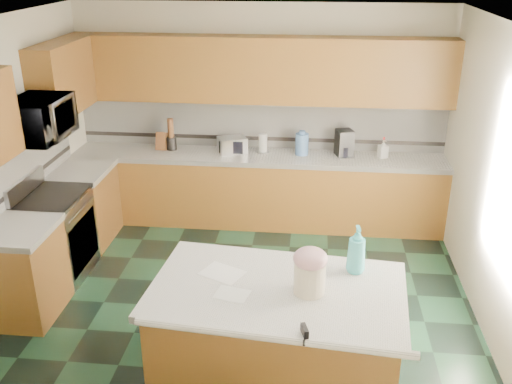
# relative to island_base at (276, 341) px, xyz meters

# --- Properties ---
(floor) EXTENTS (4.60, 4.60, 0.00)m
(floor) POSITION_rel_island_base_xyz_m (-0.45, 0.99, -0.43)
(floor) COLOR black
(floor) RESTS_ON ground
(ceiling) EXTENTS (4.60, 4.60, 0.00)m
(ceiling) POSITION_rel_island_base_xyz_m (-0.45, 0.99, 2.27)
(ceiling) COLOR white
(ceiling) RESTS_ON ground
(wall_back) EXTENTS (4.60, 0.04, 2.70)m
(wall_back) POSITION_rel_island_base_xyz_m (-0.45, 3.31, 0.92)
(wall_back) COLOR white
(wall_back) RESTS_ON ground
(wall_front) EXTENTS (4.60, 0.04, 2.70)m
(wall_front) POSITION_rel_island_base_xyz_m (-0.45, -1.33, 0.92)
(wall_front) COLOR white
(wall_front) RESTS_ON ground
(wall_right) EXTENTS (0.04, 4.60, 2.70)m
(wall_right) POSITION_rel_island_base_xyz_m (1.87, 0.99, 0.92)
(wall_right) COLOR white
(wall_right) RESTS_ON ground
(back_base_cab) EXTENTS (4.60, 0.60, 0.86)m
(back_base_cab) POSITION_rel_island_base_xyz_m (-0.45, 2.99, 0.00)
(back_base_cab) COLOR #4F3216
(back_base_cab) RESTS_ON ground
(back_countertop) EXTENTS (4.60, 0.64, 0.06)m
(back_countertop) POSITION_rel_island_base_xyz_m (-0.45, 2.99, 0.46)
(back_countertop) COLOR silver
(back_countertop) RESTS_ON back_base_cab
(back_upper_cab) EXTENTS (4.60, 0.33, 0.78)m
(back_upper_cab) POSITION_rel_island_base_xyz_m (-0.45, 3.12, 1.51)
(back_upper_cab) COLOR #4F3216
(back_upper_cab) RESTS_ON wall_back
(back_backsplash) EXTENTS (4.60, 0.02, 0.63)m
(back_backsplash) POSITION_rel_island_base_xyz_m (-0.45, 3.28, 0.81)
(back_backsplash) COLOR silver
(back_backsplash) RESTS_ON back_countertop
(back_accent_band) EXTENTS (4.60, 0.01, 0.05)m
(back_accent_band) POSITION_rel_island_base_xyz_m (-0.45, 3.27, 0.61)
(back_accent_band) COLOR black
(back_accent_band) RESTS_ON back_countertop
(left_base_cab_rear) EXTENTS (0.60, 0.82, 0.86)m
(left_base_cab_rear) POSITION_rel_island_base_xyz_m (-2.45, 2.28, 0.00)
(left_base_cab_rear) COLOR #4F3216
(left_base_cab_rear) RESTS_ON ground
(left_counter_rear) EXTENTS (0.64, 0.82, 0.06)m
(left_counter_rear) POSITION_rel_island_base_xyz_m (-2.45, 2.28, 0.46)
(left_counter_rear) COLOR silver
(left_counter_rear) RESTS_ON left_base_cab_rear
(left_base_cab_front) EXTENTS (0.60, 0.72, 0.86)m
(left_base_cab_front) POSITION_rel_island_base_xyz_m (-2.45, 0.75, 0.00)
(left_base_cab_front) COLOR #4F3216
(left_base_cab_front) RESTS_ON ground
(left_counter_front) EXTENTS (0.64, 0.72, 0.06)m
(left_counter_front) POSITION_rel_island_base_xyz_m (-2.45, 0.75, 0.46)
(left_counter_front) COLOR silver
(left_counter_front) RESTS_ON left_base_cab_front
(left_backsplash) EXTENTS (0.02, 2.30, 0.63)m
(left_backsplash) POSITION_rel_island_base_xyz_m (-2.74, 1.54, 0.81)
(left_backsplash) COLOR silver
(left_backsplash) RESTS_ON wall_left
(left_accent_band) EXTENTS (0.01, 2.30, 0.05)m
(left_accent_band) POSITION_rel_island_base_xyz_m (-2.73, 1.54, 0.61)
(left_accent_band) COLOR black
(left_accent_band) RESTS_ON wall_left
(left_upper_cab_rear) EXTENTS (0.33, 1.09, 0.78)m
(left_upper_cab_rear) POSITION_rel_island_base_xyz_m (-2.59, 2.41, 1.51)
(left_upper_cab_rear) COLOR #4F3216
(left_upper_cab_rear) RESTS_ON wall_left
(range_body) EXTENTS (0.60, 0.76, 0.88)m
(range_body) POSITION_rel_island_base_xyz_m (-2.45, 1.49, 0.01)
(range_body) COLOR #B7B7BC
(range_body) RESTS_ON ground
(range_oven_door) EXTENTS (0.02, 0.68, 0.55)m
(range_oven_door) POSITION_rel_island_base_xyz_m (-2.16, 1.49, -0.03)
(range_oven_door) COLOR black
(range_oven_door) RESTS_ON range_body
(range_cooktop) EXTENTS (0.62, 0.78, 0.04)m
(range_cooktop) POSITION_rel_island_base_xyz_m (-2.45, 1.49, 0.47)
(range_cooktop) COLOR black
(range_cooktop) RESTS_ON range_body
(range_handle) EXTENTS (0.02, 0.66, 0.02)m
(range_handle) POSITION_rel_island_base_xyz_m (-2.13, 1.49, 0.35)
(range_handle) COLOR #B7B7BC
(range_handle) RESTS_ON range_body
(range_backguard) EXTENTS (0.06, 0.76, 0.18)m
(range_backguard) POSITION_rel_island_base_xyz_m (-2.71, 1.49, 0.59)
(range_backguard) COLOR #B7B7BC
(range_backguard) RESTS_ON range_body
(microwave) EXTENTS (0.50, 0.73, 0.41)m
(microwave) POSITION_rel_island_base_xyz_m (-2.45, 1.49, 1.30)
(microwave) COLOR #B7B7BC
(microwave) RESTS_ON wall_left
(island_base) EXTENTS (1.89, 1.19, 0.86)m
(island_base) POSITION_rel_island_base_xyz_m (0.00, 0.00, 0.00)
(island_base) COLOR #4F3216
(island_base) RESTS_ON ground
(island_top) EXTENTS (2.00, 1.30, 0.06)m
(island_top) POSITION_rel_island_base_xyz_m (0.00, 0.00, 0.46)
(island_top) COLOR silver
(island_top) RESTS_ON island_base
(island_bullnose) EXTENTS (1.90, 0.24, 0.06)m
(island_bullnose) POSITION_rel_island_base_xyz_m (-0.00, -0.56, 0.46)
(island_bullnose) COLOR silver
(island_bullnose) RESTS_ON island_base
(treat_jar) EXTENTS (0.27, 0.27, 0.24)m
(treat_jar) POSITION_rel_island_base_xyz_m (0.24, -0.03, 0.61)
(treat_jar) COLOR #F5E8CA
(treat_jar) RESTS_ON island_top
(treat_jar_lid) EXTENTS (0.25, 0.25, 0.16)m
(treat_jar_lid) POSITION_rel_island_base_xyz_m (0.24, -0.03, 0.77)
(treat_jar_lid) COLOR #D197A5
(treat_jar_lid) RESTS_ON treat_jar
(treat_jar_knob) EXTENTS (0.08, 0.03, 0.03)m
(treat_jar_knob) POSITION_rel_island_base_xyz_m (0.24, -0.03, 0.82)
(treat_jar_knob) COLOR tan
(treat_jar_knob) RESTS_ON treat_jar_lid
(treat_jar_knob_end_l) EXTENTS (0.04, 0.04, 0.04)m
(treat_jar_knob_end_l) POSITION_rel_island_base_xyz_m (0.20, -0.03, 0.82)
(treat_jar_knob_end_l) COLOR tan
(treat_jar_knob_end_l) RESTS_ON treat_jar_lid
(treat_jar_knob_end_r) EXTENTS (0.04, 0.04, 0.04)m
(treat_jar_knob_end_r) POSITION_rel_island_base_xyz_m (0.28, -0.03, 0.82)
(treat_jar_knob_end_r) COLOR tan
(treat_jar_knob_end_r) RESTS_ON treat_jar_lid
(soap_bottle_island) EXTENTS (0.17, 0.17, 0.39)m
(soap_bottle_island) POSITION_rel_island_base_xyz_m (0.59, 0.30, 0.69)
(soap_bottle_island) COLOR #3EB2BB
(soap_bottle_island) RESTS_ON island_top
(paper_sheet_a) EXTENTS (0.28, 0.23, 0.00)m
(paper_sheet_a) POSITION_rel_island_base_xyz_m (-0.33, -0.13, 0.49)
(paper_sheet_a) COLOR white
(paper_sheet_a) RESTS_ON island_top
(paper_sheet_b) EXTENTS (0.39, 0.35, 0.00)m
(paper_sheet_b) POSITION_rel_island_base_xyz_m (-0.44, 0.16, 0.49)
(paper_sheet_b) COLOR white
(paper_sheet_b) RESTS_ON island_top
(clamp_body) EXTENTS (0.06, 0.11, 0.10)m
(clamp_body) POSITION_rel_island_base_xyz_m (0.22, -0.54, 0.50)
(clamp_body) COLOR black
(clamp_body) RESTS_ON island_top
(clamp_handle) EXTENTS (0.02, 0.07, 0.02)m
(clamp_handle) POSITION_rel_island_base_xyz_m (0.22, -0.61, 0.48)
(clamp_handle) COLOR black
(clamp_handle) RESTS_ON island_top
(knife_block) EXTENTS (0.14, 0.18, 0.25)m
(knife_block) POSITION_rel_island_base_xyz_m (-1.67, 3.04, 0.60)
(knife_block) COLOR #472814
(knife_block) RESTS_ON back_countertop
(utensil_crock) EXTENTS (0.13, 0.13, 0.16)m
(utensil_crock) POSITION_rel_island_base_xyz_m (-1.56, 3.07, 0.57)
(utensil_crock) COLOR black
(utensil_crock) RESTS_ON back_countertop
(utensil_bundle) EXTENTS (0.08, 0.08, 0.24)m
(utensil_bundle) POSITION_rel_island_base_xyz_m (-1.56, 3.07, 0.77)
(utensil_bundle) COLOR #472814
(utensil_bundle) RESTS_ON utensil_crock
(toaster_oven) EXTENTS (0.40, 0.35, 0.19)m
(toaster_oven) POSITION_rel_island_base_xyz_m (-0.78, 3.04, 0.59)
(toaster_oven) COLOR #B7B7BC
(toaster_oven) RESTS_ON back_countertop
(toaster_oven_door) EXTENTS (0.30, 0.01, 0.15)m
(toaster_oven_door) POSITION_rel_island_base_xyz_m (-0.78, 2.93, 0.59)
(toaster_oven_door) COLOR black
(toaster_oven_door) RESTS_ON toaster_oven
(paper_towel) EXTENTS (0.10, 0.10, 0.24)m
(paper_towel) POSITION_rel_island_base_xyz_m (-0.40, 3.09, 0.61)
(paper_towel) COLOR white
(paper_towel) RESTS_ON back_countertop
(paper_towel_base) EXTENTS (0.16, 0.16, 0.01)m
(paper_towel_base) POSITION_rel_island_base_xyz_m (-0.40, 3.09, 0.50)
(paper_towel_base) COLOR #B7B7BC
(paper_towel_base) RESTS_ON back_countertop
(water_jug) EXTENTS (0.16, 0.16, 0.27)m
(water_jug) POSITION_rel_island_base_xyz_m (0.09, 3.05, 0.62)
(water_jug) COLOR #5581C4
(water_jug) RESTS_ON back_countertop
(water_jug_neck) EXTENTS (0.08, 0.08, 0.04)m
(water_jug_neck) POSITION_rel_island_base_xyz_m (0.09, 3.05, 0.77)
(water_jug_neck) COLOR #5581C4
(water_jug_neck) RESTS_ON water_jug
(coffee_maker) EXTENTS (0.24, 0.25, 0.32)m
(coffee_maker) POSITION_rel_island_base_xyz_m (0.60, 3.07, 0.65)
(coffee_maker) COLOR black
(coffee_maker) RESTS_ON back_countertop
(coffee_carafe) EXTENTS (0.13, 0.13, 0.13)m
(coffee_carafe) POSITION_rel_island_base_xyz_m (0.60, 3.02, 0.56)
(coffee_carafe) COLOR black
(coffee_carafe) RESTS_ON back_countertop
(soap_bottle_back) EXTENTS (0.13, 0.14, 0.23)m
(soap_bottle_back) POSITION_rel_island_base_xyz_m (1.07, 3.04, 0.60)
(soap_bottle_back) COLOR white
(soap_bottle_back) RESTS_ON back_countertop
(soap_back_cap) EXTENTS (0.02, 0.02, 0.03)m
(soap_back_cap) POSITION_rel_island_base_xyz_m (1.07, 3.04, 0.73)
(soap_back_cap) COLOR red
(soap_back_cap) RESTS_ON soap_bottle_back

